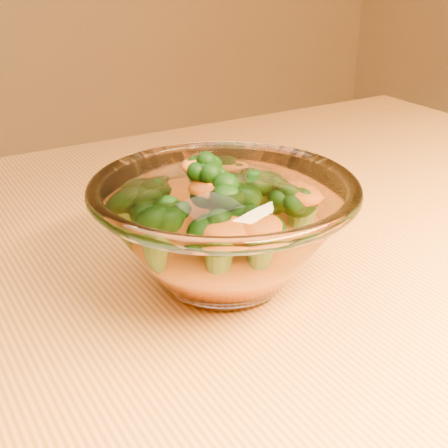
# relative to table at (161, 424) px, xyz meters

# --- Properties ---
(table) EXTENTS (1.20, 0.80, 0.75)m
(table) POSITION_rel_table_xyz_m (0.00, 0.00, 0.00)
(table) COLOR #C47B3A
(table) RESTS_ON ground
(glass_bowl) EXTENTS (0.19, 0.19, 0.09)m
(glass_bowl) POSITION_rel_table_xyz_m (0.06, 0.01, 0.14)
(glass_bowl) COLOR white
(glass_bowl) RESTS_ON table
(cheese_sauce) EXTENTS (0.11, 0.11, 0.03)m
(cheese_sauce) POSITION_rel_table_xyz_m (0.06, 0.01, 0.13)
(cheese_sauce) COLOR #E15D12
(cheese_sauce) RESTS_ON glass_bowl
(broccoli_heap) EXTENTS (0.13, 0.13, 0.07)m
(broccoli_heap) POSITION_rel_table_xyz_m (0.06, 0.02, 0.16)
(broccoli_heap) COLOR black
(broccoli_heap) RESTS_ON cheese_sauce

